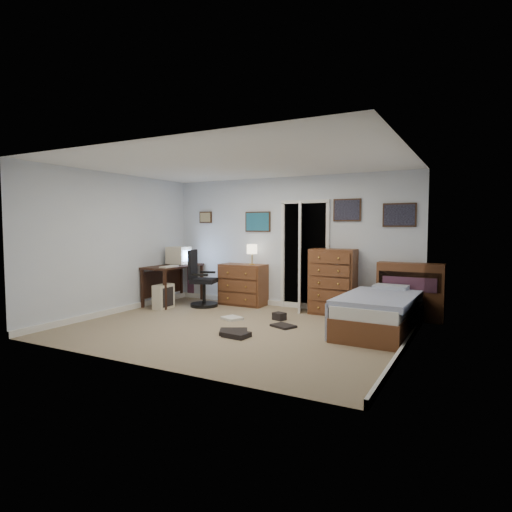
{
  "coord_description": "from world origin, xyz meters",
  "views": [
    {
      "loc": [
        3.31,
        -5.54,
        1.56
      ],
      "look_at": [
        0.2,
        0.3,
        1.1
      ],
      "focal_mm": 30.0,
      "sensor_mm": 36.0,
      "label": 1
    }
  ],
  "objects": [
    {
      "name": "bed",
      "position": [
        1.99,
        0.81,
        0.29
      ],
      "size": [
        1.07,
        1.91,
        0.61
      ],
      "rotation": [
        0.0,
        0.0,
        -0.03
      ],
      "color": "brown",
      "rests_on": "floor"
    },
    {
      "name": "pc_tower",
      "position": [
        -2.0,
        0.71,
        0.23
      ],
      "size": [
        0.23,
        0.44,
        0.46
      ],
      "rotation": [
        0.0,
        0.0,
        0.04
      ],
      "color": "beige",
      "rests_on": "floor"
    },
    {
      "name": "office_chair",
      "position": [
        -1.52,
        1.25,
        0.43
      ],
      "size": [
        0.67,
        0.67,
        1.1
      ],
      "rotation": [
        0.0,
        0.0,
        0.3
      ],
      "color": "black",
      "rests_on": "floor"
    },
    {
      "name": "keyboard",
      "position": [
        -2.02,
        0.91,
        0.79
      ],
      "size": [
        0.17,
        0.42,
        0.02
      ],
      "primitive_type": "cube",
      "rotation": [
        0.0,
        0.0,
        0.04
      ],
      "color": "beige",
      "rests_on": "computer_desk"
    },
    {
      "name": "floor",
      "position": [
        0.0,
        0.0,
        -0.01
      ],
      "size": [
        5.0,
        4.0,
        0.02
      ],
      "primitive_type": "cube",
      "color": "gray",
      "rests_on": "ground"
    },
    {
      "name": "low_dresser",
      "position": [
        -0.87,
        1.77,
        0.41
      ],
      "size": [
        0.91,
        0.46,
        0.81
      ],
      "primitive_type": "cube",
      "rotation": [
        0.0,
        0.0,
        -0.0
      ],
      "color": "brown",
      "rests_on": "floor"
    },
    {
      "name": "doorway",
      "position": [
        0.35,
        2.27,
        1.0
      ],
      "size": [
        0.96,
        1.12,
        2.05
      ],
      "color": "black",
      "rests_on": "floor"
    },
    {
      "name": "headboard_bookcase",
      "position": [
        2.27,
        1.86,
        0.51
      ],
      "size": [
        1.06,
        0.28,
        0.96
      ],
      "rotation": [
        0.0,
        0.0,
        -0.0
      ],
      "color": "brown",
      "rests_on": "floor"
    },
    {
      "name": "crt_monitor",
      "position": [
        -2.18,
        1.41,
        0.96
      ],
      "size": [
        0.41,
        0.39,
        0.37
      ],
      "rotation": [
        0.0,
        0.0,
        0.04
      ],
      "color": "beige",
      "rests_on": "computer_desk"
    },
    {
      "name": "floor_clutter",
      "position": [
        0.2,
        0.08,
        0.03
      ],
      "size": [
        1.39,
        1.54,
        0.12
      ],
      "rotation": [
        0.0,
        0.0,
        0.12
      ],
      "color": "silver",
      "rests_on": "floor"
    },
    {
      "name": "media_stack",
      "position": [
        -2.32,
        2.05,
        0.4
      ],
      "size": [
        0.17,
        0.17,
        0.8
      ],
      "primitive_type": "cube",
      "rotation": [
        0.0,
        0.0,
        0.06
      ],
      "color": "maroon",
      "rests_on": "floor"
    },
    {
      "name": "computer_desk",
      "position": [
        -2.29,
        1.26,
        0.59
      ],
      "size": [
        0.67,
        1.36,
        0.77
      ],
      "rotation": [
        0.0,
        0.0,
        0.04
      ],
      "color": "#321B10",
      "rests_on": "floor"
    },
    {
      "name": "wall_posters",
      "position": [
        0.57,
        1.98,
        1.75
      ],
      "size": [
        4.38,
        0.04,
        0.6
      ],
      "color": "#331E11",
      "rests_on": "floor"
    },
    {
      "name": "table_lamp",
      "position": [
        -0.67,
        1.77,
        1.1
      ],
      "size": [
        0.2,
        0.2,
        0.4
      ],
      "rotation": [
        0.0,
        0.0,
        -0.0
      ],
      "color": "gold",
      "rests_on": "low_dresser"
    },
    {
      "name": "tall_dresser",
      "position": [
        0.98,
        1.75,
        0.58
      ],
      "size": [
        0.81,
        0.5,
        1.16
      ],
      "primitive_type": "cube",
      "rotation": [
        0.0,
        0.0,
        0.04
      ],
      "color": "brown",
      "rests_on": "floor"
    }
  ]
}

